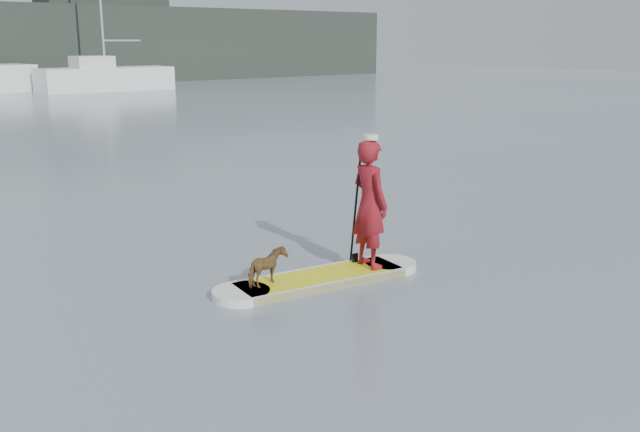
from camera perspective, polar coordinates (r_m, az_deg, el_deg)
ground at (r=8.29m, az=13.93°, el=-10.95°), size 140.00×140.00×0.00m
paddleboard at (r=10.35m, az=0.00°, el=-5.06°), size 3.27×1.15×0.12m
paddler at (r=10.51m, az=4.00°, el=0.97°), size 0.52×0.74×1.91m
white_cap at (r=10.34m, az=4.09°, el=6.32°), size 0.22×0.22×0.07m
dog at (r=9.87m, az=-4.25°, el=-4.11°), size 0.66×0.41×0.52m
paddle at (r=10.74m, az=2.86°, el=-0.26°), size 0.10×0.30×2.00m
sailboat_e at (r=51.45m, az=-16.84°, el=10.60°), size 8.88×2.89×12.88m
shore_building_east at (r=63.23m, az=-16.86°, el=13.92°), size 10.00×4.00×8.00m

